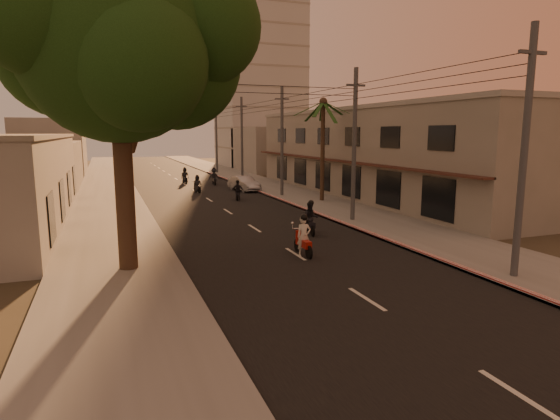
{
  "coord_description": "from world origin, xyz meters",
  "views": [
    {
      "loc": [
        -7.66,
        -16.47,
        5.31
      ],
      "look_at": [
        0.34,
        4.86,
        1.52
      ],
      "focal_mm": 30.0,
      "sensor_mm": 36.0,
      "label": 1
    }
  ],
  "objects_px": {
    "parked_car": "(244,183)",
    "palm_tree": "(323,108)",
    "scooter_red": "(304,238)",
    "scooter_far_a": "(197,185)",
    "broadleaf_tree": "(128,44)",
    "scooter_far_b": "(214,177)",
    "scooter_mid_a": "(311,219)",
    "scooter_far_c": "(185,176)",
    "scooter_mid_b": "(238,191)"
  },
  "relations": [
    {
      "from": "broadleaf_tree",
      "to": "scooter_mid_a",
      "type": "distance_m",
      "value": 12.26
    },
    {
      "from": "broadleaf_tree",
      "to": "scooter_far_b",
      "type": "xyz_separation_m",
      "value": [
        9.39,
        28.36,
        -7.66
      ]
    },
    {
      "from": "broadleaf_tree",
      "to": "scooter_far_b",
      "type": "relative_size",
      "value": 6.6
    },
    {
      "from": "scooter_far_b",
      "to": "parked_car",
      "type": "relative_size",
      "value": 0.42
    },
    {
      "from": "scooter_red",
      "to": "scooter_far_b",
      "type": "xyz_separation_m",
      "value": [
        2.53,
        28.81,
        0.01
      ]
    },
    {
      "from": "scooter_red",
      "to": "parked_car",
      "type": "distance_m",
      "value": 23.31
    },
    {
      "from": "scooter_mid_a",
      "to": "scooter_far_a",
      "type": "xyz_separation_m",
      "value": [
        -2.35,
        19.28,
        -0.1
      ]
    },
    {
      "from": "scooter_mid_a",
      "to": "scooter_far_a",
      "type": "bearing_deg",
      "value": 110.01
    },
    {
      "from": "scooter_mid_b",
      "to": "scooter_far_c",
      "type": "xyz_separation_m",
      "value": [
        -1.88,
        13.94,
        0.03
      ]
    },
    {
      "from": "scooter_mid_a",
      "to": "scooter_far_b",
      "type": "distance_m",
      "value": 24.94
    },
    {
      "from": "broadleaf_tree",
      "to": "palm_tree",
      "type": "xyz_separation_m",
      "value": [
        14.61,
        13.86,
        -1.33
      ]
    },
    {
      "from": "scooter_mid_b",
      "to": "parked_car",
      "type": "distance_m",
      "value": 5.97
    },
    {
      "from": "scooter_mid_a",
      "to": "scooter_mid_b",
      "type": "distance_m",
      "value": 13.52
    },
    {
      "from": "scooter_mid_a",
      "to": "scooter_far_c",
      "type": "relative_size",
      "value": 1.06
    },
    {
      "from": "broadleaf_tree",
      "to": "scooter_far_c",
      "type": "relative_size",
      "value": 6.96
    },
    {
      "from": "parked_car",
      "to": "scooter_far_c",
      "type": "bearing_deg",
      "value": 105.01
    },
    {
      "from": "parked_car",
      "to": "palm_tree",
      "type": "bearing_deg",
      "value": -77.3
    },
    {
      "from": "palm_tree",
      "to": "parked_car",
      "type": "bearing_deg",
      "value": 113.42
    },
    {
      "from": "scooter_far_b",
      "to": "scooter_far_c",
      "type": "relative_size",
      "value": 1.05
    },
    {
      "from": "broadleaf_tree",
      "to": "scooter_mid_a",
      "type": "bearing_deg",
      "value": 20.95
    },
    {
      "from": "scooter_far_a",
      "to": "parked_car",
      "type": "relative_size",
      "value": 0.38
    },
    {
      "from": "broadleaf_tree",
      "to": "scooter_far_a",
      "type": "relative_size",
      "value": 7.39
    },
    {
      "from": "scooter_mid_b",
      "to": "scooter_far_b",
      "type": "bearing_deg",
      "value": 102.92
    },
    {
      "from": "broadleaf_tree",
      "to": "parked_car",
      "type": "xyz_separation_m",
      "value": [
        10.86,
        22.51,
        -7.79
      ]
    },
    {
      "from": "scooter_mid_a",
      "to": "parked_car",
      "type": "bearing_deg",
      "value": 97.33
    },
    {
      "from": "palm_tree",
      "to": "scooter_red",
      "type": "relative_size",
      "value": 4.34
    },
    {
      "from": "scooter_far_a",
      "to": "scooter_mid_b",
      "type": "bearing_deg",
      "value": -78.44
    },
    {
      "from": "scooter_far_b",
      "to": "scooter_far_c",
      "type": "distance_m",
      "value": 3.59
    },
    {
      "from": "scooter_red",
      "to": "scooter_mid_a",
      "type": "bearing_deg",
      "value": 62.45
    },
    {
      "from": "broadleaf_tree",
      "to": "parked_car",
      "type": "bearing_deg",
      "value": 64.24
    },
    {
      "from": "palm_tree",
      "to": "scooter_mid_a",
      "type": "bearing_deg",
      "value": -118.49
    },
    {
      "from": "scooter_far_a",
      "to": "parked_car",
      "type": "distance_m",
      "value": 4.27
    },
    {
      "from": "scooter_far_a",
      "to": "scooter_far_c",
      "type": "height_order",
      "value": "scooter_far_c"
    },
    {
      "from": "palm_tree",
      "to": "scooter_mid_a",
      "type": "relative_size",
      "value": 4.47
    },
    {
      "from": "scooter_red",
      "to": "scooter_far_c",
      "type": "bearing_deg",
      "value": 90.84
    },
    {
      "from": "parked_car",
      "to": "scooter_red",
      "type": "bearing_deg",
      "value": -110.61
    },
    {
      "from": "scooter_far_c",
      "to": "parked_car",
      "type": "bearing_deg",
      "value": -67.93
    },
    {
      "from": "scooter_mid_b",
      "to": "scooter_far_a",
      "type": "distance_m",
      "value": 6.13
    },
    {
      "from": "scooter_mid_a",
      "to": "scooter_far_c",
      "type": "height_order",
      "value": "scooter_mid_a"
    },
    {
      "from": "scooter_red",
      "to": "scooter_mid_b",
      "type": "relative_size",
      "value": 1.17
    },
    {
      "from": "scooter_red",
      "to": "scooter_mid_a",
      "type": "distance_m",
      "value": 4.41
    },
    {
      "from": "scooter_far_c",
      "to": "scooter_far_a",
      "type": "bearing_deg",
      "value": -95.29
    },
    {
      "from": "scooter_red",
      "to": "scooter_far_a",
      "type": "relative_size",
      "value": 1.15
    },
    {
      "from": "scooter_far_c",
      "to": "scooter_far_b",
      "type": "bearing_deg",
      "value": -48.26
    },
    {
      "from": "parked_car",
      "to": "scooter_far_c",
      "type": "distance_m",
      "value": 9.29
    },
    {
      "from": "broadleaf_tree",
      "to": "scooter_mid_b",
      "type": "xyz_separation_m",
      "value": [
        8.71,
        16.94,
        -7.74
      ]
    },
    {
      "from": "parked_car",
      "to": "scooter_mid_a",
      "type": "bearing_deg",
      "value": -106.44
    },
    {
      "from": "scooter_mid_a",
      "to": "scooter_mid_b",
      "type": "relative_size",
      "value": 1.14
    },
    {
      "from": "scooter_mid_b",
      "to": "scooter_far_b",
      "type": "xyz_separation_m",
      "value": [
        0.68,
        11.41,
        0.09
      ]
    },
    {
      "from": "scooter_mid_a",
      "to": "broadleaf_tree",
      "type": "bearing_deg",
      "value": -146.0
    }
  ]
}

